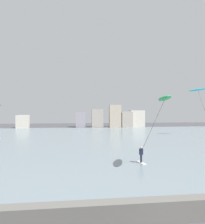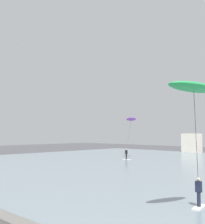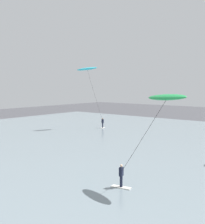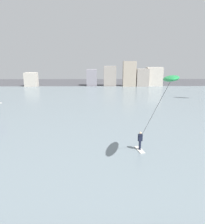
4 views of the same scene
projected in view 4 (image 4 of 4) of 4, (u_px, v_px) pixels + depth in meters
The scene contains 3 objects.
water_bay at pixel (108, 107), 33.29m from camera, with size 84.00×52.00×0.10m, color gray.
far_shore_buildings at pixel (118, 77), 58.77m from camera, with size 39.79×4.56×7.18m.
kitesurfer_green at pixel (167, 86), 13.38m from camera, with size 2.49×5.07×6.63m.
Camera 4 is at (-1.30, -1.91, 7.57)m, focal length 32.28 mm.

